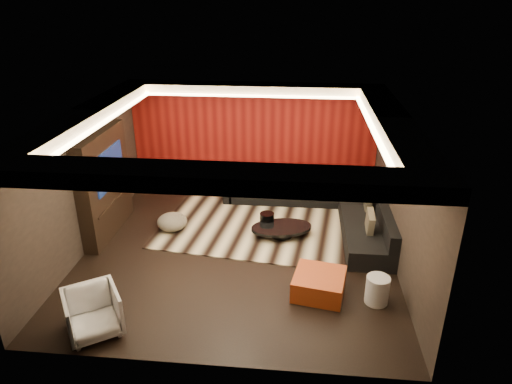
# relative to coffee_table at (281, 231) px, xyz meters

# --- Properties ---
(floor) EXTENTS (6.00, 6.00, 0.02)m
(floor) POSITION_rel_coffee_table_xyz_m (-0.83, -0.72, -0.14)
(floor) COLOR black
(floor) RESTS_ON ground
(ceiling) EXTENTS (6.00, 6.00, 0.02)m
(ceiling) POSITION_rel_coffee_table_xyz_m (-0.83, -0.72, 2.68)
(ceiling) COLOR silver
(ceiling) RESTS_ON ground
(wall_back) EXTENTS (6.00, 0.02, 2.80)m
(wall_back) POSITION_rel_coffee_table_xyz_m (-0.83, 2.29, 1.27)
(wall_back) COLOR black
(wall_back) RESTS_ON ground
(wall_left) EXTENTS (0.02, 6.00, 2.80)m
(wall_left) POSITION_rel_coffee_table_xyz_m (-3.84, -0.72, 1.27)
(wall_left) COLOR black
(wall_left) RESTS_ON ground
(wall_right) EXTENTS (0.02, 6.00, 2.80)m
(wall_right) POSITION_rel_coffee_table_xyz_m (2.18, -0.72, 1.27)
(wall_right) COLOR black
(wall_right) RESTS_ON ground
(red_feature_wall) EXTENTS (5.98, 0.05, 2.78)m
(red_feature_wall) POSITION_rel_coffee_table_xyz_m (-0.83, 2.25, 1.27)
(red_feature_wall) COLOR #6B0C0A
(red_feature_wall) RESTS_ON ground
(soffit_back) EXTENTS (6.00, 0.60, 0.22)m
(soffit_back) POSITION_rel_coffee_table_xyz_m (-0.83, 1.98, 2.56)
(soffit_back) COLOR silver
(soffit_back) RESTS_ON ground
(soffit_front) EXTENTS (6.00, 0.60, 0.22)m
(soffit_front) POSITION_rel_coffee_table_xyz_m (-0.83, -3.42, 2.56)
(soffit_front) COLOR silver
(soffit_front) RESTS_ON ground
(soffit_left) EXTENTS (0.60, 4.80, 0.22)m
(soffit_left) POSITION_rel_coffee_table_xyz_m (-3.53, -0.72, 2.56)
(soffit_left) COLOR silver
(soffit_left) RESTS_ON ground
(soffit_right) EXTENTS (0.60, 4.80, 0.22)m
(soffit_right) POSITION_rel_coffee_table_xyz_m (1.87, -0.72, 2.56)
(soffit_right) COLOR silver
(soffit_right) RESTS_ON ground
(cove_back) EXTENTS (4.80, 0.08, 0.04)m
(cove_back) POSITION_rel_coffee_table_xyz_m (-0.83, 1.64, 2.47)
(cove_back) COLOR #FFD899
(cove_back) RESTS_ON ground
(cove_front) EXTENTS (4.80, 0.08, 0.04)m
(cove_front) POSITION_rel_coffee_table_xyz_m (-0.83, -3.08, 2.47)
(cove_front) COLOR #FFD899
(cove_front) RESTS_ON ground
(cove_left) EXTENTS (0.08, 4.80, 0.04)m
(cove_left) POSITION_rel_coffee_table_xyz_m (-3.19, -0.72, 2.47)
(cove_left) COLOR #FFD899
(cove_left) RESTS_ON ground
(cove_right) EXTENTS (0.08, 4.80, 0.04)m
(cove_right) POSITION_rel_coffee_table_xyz_m (1.53, -0.72, 2.47)
(cove_right) COLOR #FFD899
(cove_right) RESTS_ON ground
(tv_surround) EXTENTS (0.30, 2.00, 2.20)m
(tv_surround) POSITION_rel_coffee_table_xyz_m (-3.68, -0.12, 0.97)
(tv_surround) COLOR black
(tv_surround) RESTS_ON ground
(tv_screen) EXTENTS (0.04, 1.30, 0.80)m
(tv_screen) POSITION_rel_coffee_table_xyz_m (-3.52, -0.12, 1.32)
(tv_screen) COLOR black
(tv_screen) RESTS_ON ground
(tv_shelf) EXTENTS (0.04, 1.60, 0.04)m
(tv_shelf) POSITION_rel_coffee_table_xyz_m (-3.52, -0.12, 0.57)
(tv_shelf) COLOR black
(tv_shelf) RESTS_ON ground
(rug) EXTENTS (4.33, 3.46, 0.02)m
(rug) POSITION_rel_coffee_table_xyz_m (-0.60, 0.47, -0.12)
(rug) COLOR beige
(rug) RESTS_ON floor
(coffee_table) EXTENTS (1.55, 1.55, 0.21)m
(coffee_table) POSITION_rel_coffee_table_xyz_m (0.00, 0.00, 0.00)
(coffee_table) COLOR black
(coffee_table) RESTS_ON rug
(drum_stool) EXTENTS (0.36, 0.36, 0.36)m
(drum_stool) POSITION_rel_coffee_table_xyz_m (-0.33, 0.27, 0.07)
(drum_stool) COLOR black
(drum_stool) RESTS_ON rug
(striped_pouf) EXTENTS (0.86, 0.86, 0.35)m
(striped_pouf) POSITION_rel_coffee_table_xyz_m (-2.35, 0.04, 0.07)
(striped_pouf) COLOR #BCAF92
(striped_pouf) RESTS_ON rug
(white_side_table) EXTENTS (0.50, 0.50, 0.48)m
(white_side_table) POSITION_rel_coffee_table_xyz_m (1.67, -2.06, 0.11)
(white_side_table) COLOR silver
(white_side_table) RESTS_ON floor
(orange_ottoman) EXTENTS (0.97, 0.97, 0.37)m
(orange_ottoman) POSITION_rel_coffee_table_xyz_m (0.73, -1.91, 0.06)
(orange_ottoman) COLOR #B02A16
(orange_ottoman) RESTS_ON floor
(armchair) EXTENTS (1.07, 1.07, 0.71)m
(armchair) POSITION_rel_coffee_table_xyz_m (-2.67, -3.22, 0.23)
(armchair) COLOR silver
(armchair) RESTS_ON floor
(sectional_sofa) EXTENTS (3.65, 3.50, 0.75)m
(sectional_sofa) POSITION_rel_coffee_table_xyz_m (0.91, 1.15, 0.14)
(sectional_sofa) COLOR black
(sectional_sofa) RESTS_ON floor
(throw_pillows) EXTENTS (1.74, 2.69, 0.50)m
(throw_pillows) POSITION_rel_coffee_table_xyz_m (1.36, 0.97, 0.49)
(throw_pillows) COLOR tan
(throw_pillows) RESTS_ON sectional_sofa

